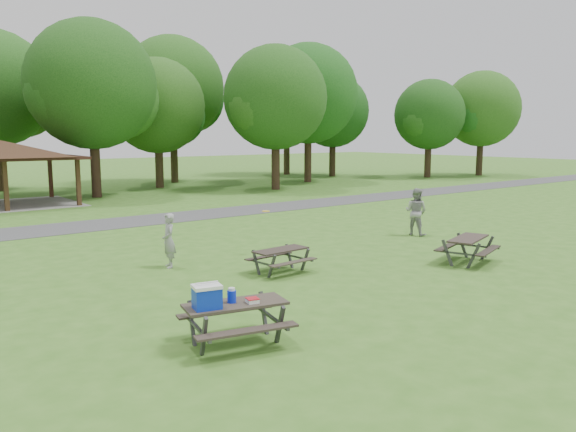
% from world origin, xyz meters
% --- Properties ---
extents(ground, '(160.00, 160.00, 0.00)m').
position_xyz_m(ground, '(0.00, 0.00, 0.00)').
color(ground, '#396D1F').
rests_on(ground, ground).
extents(asphalt_path, '(120.00, 3.20, 0.02)m').
position_xyz_m(asphalt_path, '(0.00, 14.00, 0.01)').
color(asphalt_path, '#424244').
rests_on(asphalt_path, ground).
extents(tree_row_e, '(8.40, 8.00, 11.02)m').
position_xyz_m(tree_row_e, '(2.10, 25.03, 6.78)').
color(tree_row_e, black).
rests_on(tree_row_e, ground).
extents(tree_row_f, '(7.35, 7.00, 9.55)m').
position_xyz_m(tree_row_f, '(8.09, 28.53, 5.84)').
color(tree_row_f, '#302115').
rests_on(tree_row_f, ground).
extents(tree_row_g, '(7.77, 7.40, 10.25)m').
position_xyz_m(tree_row_g, '(14.09, 22.03, 6.33)').
color(tree_row_g, black).
rests_on(tree_row_g, ground).
extents(tree_row_h, '(8.61, 8.20, 11.37)m').
position_xyz_m(tree_row_h, '(20.10, 25.53, 7.03)').
color(tree_row_h, '#311F16').
rests_on(tree_row_h, ground).
extents(tree_row_i, '(7.14, 6.80, 9.52)m').
position_xyz_m(tree_row_i, '(26.08, 29.03, 5.91)').
color(tree_row_i, black).
rests_on(tree_row_i, ground).
extents(tree_row_j, '(6.72, 6.40, 8.96)m').
position_xyz_m(tree_row_j, '(32.08, 22.53, 5.56)').
color(tree_row_j, black).
rests_on(tree_row_j, ground).
extents(tree_deep_c, '(8.82, 8.40, 11.90)m').
position_xyz_m(tree_deep_c, '(11.10, 32.03, 7.44)').
color(tree_deep_c, '#322416').
rests_on(tree_deep_c, ground).
extents(tree_deep_d, '(8.40, 8.00, 11.27)m').
position_xyz_m(tree_deep_d, '(24.10, 33.53, 7.03)').
color(tree_deep_d, '#2E2214').
rests_on(tree_deep_d, ground).
extents(tree_flank_right, '(7.56, 7.20, 9.97)m').
position_xyz_m(tree_flank_right, '(38.09, 21.03, 6.15)').
color(tree_flank_right, black).
rests_on(tree_flank_right, ground).
extents(picnic_table_near, '(2.25, 1.96, 1.35)m').
position_xyz_m(picnic_table_near, '(-4.98, -1.74, 0.77)').
color(picnic_table_near, '#322B24').
rests_on(picnic_table_near, ground).
extents(picnic_table_middle, '(1.74, 1.43, 0.72)m').
position_xyz_m(picnic_table_middle, '(-0.70, 2.16, 0.53)').
color(picnic_table_middle, black).
rests_on(picnic_table_middle, ground).
extents(picnic_table_far, '(2.27, 2.02, 0.82)m').
position_xyz_m(picnic_table_far, '(4.67, -0.44, 0.61)').
color(picnic_table_far, '#2E2521').
rests_on(picnic_table_far, ground).
extents(frisbee_in_flight, '(0.33, 0.33, 0.02)m').
position_xyz_m(frisbee_in_flight, '(0.40, 4.42, 1.47)').
color(frisbee_in_flight, yellow).
rests_on(frisbee_in_flight, ground).
extents(frisbee_thrower, '(0.53, 0.68, 1.64)m').
position_xyz_m(frisbee_thrower, '(-2.96, 4.76, 0.82)').
color(frisbee_thrower, gray).
rests_on(frisbee_thrower, ground).
extents(frisbee_catcher, '(0.90, 1.05, 1.88)m').
position_xyz_m(frisbee_catcher, '(7.24, 3.71, 0.94)').
color(frisbee_catcher, gray).
rests_on(frisbee_catcher, ground).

